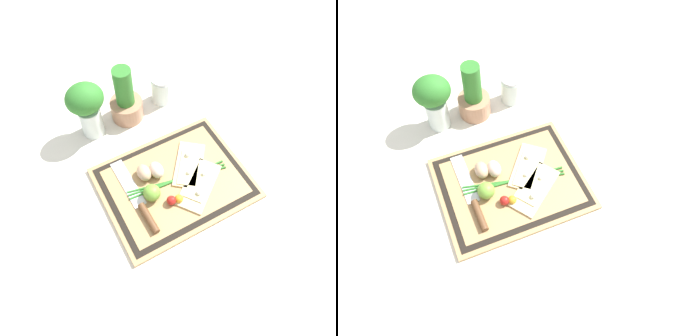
% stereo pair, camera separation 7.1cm
% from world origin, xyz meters
% --- Properties ---
extents(ground_plane, '(6.00, 6.00, 0.00)m').
position_xyz_m(ground_plane, '(0.00, 0.00, 0.00)').
color(ground_plane, silver).
extents(cutting_board, '(0.46, 0.36, 0.02)m').
position_xyz_m(cutting_board, '(0.00, 0.00, 0.01)').
color(cutting_board, tan).
rests_on(cutting_board, ground_plane).
extents(pizza_slice_near, '(0.20, 0.18, 0.02)m').
position_xyz_m(pizza_slice_near, '(0.06, -0.05, 0.02)').
color(pizza_slice_near, beige).
rests_on(pizza_slice_near, cutting_board).
extents(pizza_slice_far, '(0.17, 0.19, 0.02)m').
position_xyz_m(pizza_slice_far, '(0.07, 0.03, 0.02)').
color(pizza_slice_far, beige).
rests_on(pizza_slice_far, cutting_board).
extents(knife, '(0.04, 0.28, 0.02)m').
position_xyz_m(knife, '(-0.13, -0.03, 0.02)').
color(knife, silver).
rests_on(knife, cutting_board).
extents(egg_brown, '(0.04, 0.06, 0.04)m').
position_xyz_m(egg_brown, '(-0.08, 0.06, 0.04)').
color(egg_brown, tan).
rests_on(egg_brown, cutting_board).
extents(egg_pink, '(0.04, 0.06, 0.04)m').
position_xyz_m(egg_pink, '(-0.04, 0.05, 0.04)').
color(egg_pink, beige).
rests_on(egg_pink, cutting_board).
extents(lime, '(0.05, 0.05, 0.05)m').
position_xyz_m(lime, '(-0.09, -0.01, 0.04)').
color(lime, '#70A838').
rests_on(lime, cutting_board).
extents(cherry_tomato_red, '(0.03, 0.03, 0.03)m').
position_xyz_m(cherry_tomato_red, '(-0.05, -0.06, 0.03)').
color(cherry_tomato_red, red).
rests_on(cherry_tomato_red, cutting_board).
extents(cherry_tomato_yellow, '(0.03, 0.03, 0.03)m').
position_xyz_m(cherry_tomato_yellow, '(-0.02, -0.06, 0.03)').
color(cherry_tomato_yellow, gold).
rests_on(cherry_tomato_yellow, cutting_board).
extents(scallion_bunch, '(0.33, 0.08, 0.01)m').
position_xyz_m(scallion_bunch, '(0.01, -0.00, 0.02)').
color(scallion_bunch, '#2D7528').
rests_on(scallion_bunch, cutting_board).
extents(herb_pot, '(0.11, 0.11, 0.22)m').
position_xyz_m(herb_pot, '(-0.01, 0.33, 0.07)').
color(herb_pot, '#AD7A5B').
rests_on(herb_pot, ground_plane).
extents(sauce_jar, '(0.08, 0.08, 0.11)m').
position_xyz_m(sauce_jar, '(0.14, 0.34, 0.05)').
color(sauce_jar, silver).
rests_on(sauce_jar, ground_plane).
extents(herb_glass, '(0.12, 0.11, 0.22)m').
position_xyz_m(herb_glass, '(-0.15, 0.32, 0.13)').
color(herb_glass, silver).
rests_on(herb_glass, ground_plane).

